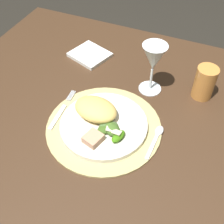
# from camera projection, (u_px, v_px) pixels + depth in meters

# --- Properties ---
(ground_plane) EXTENTS (6.00, 6.00, 0.00)m
(ground_plane) POSITION_uv_depth(u_px,v_px,m) (115.00, 207.00, 1.44)
(ground_plane) COLOR black
(dining_table) EXTENTS (1.16, 0.89, 0.73)m
(dining_table) POSITION_uv_depth(u_px,v_px,m) (116.00, 138.00, 1.02)
(dining_table) COLOR #402A1A
(dining_table) RESTS_ON ground
(placemat) EXTENTS (0.33, 0.33, 0.01)m
(placemat) POSITION_uv_depth(u_px,v_px,m) (105.00, 128.00, 0.84)
(placemat) COLOR tan
(placemat) RESTS_ON dining_table
(dinner_plate) EXTENTS (0.25, 0.25, 0.02)m
(dinner_plate) POSITION_uv_depth(u_px,v_px,m) (105.00, 125.00, 0.83)
(dinner_plate) COLOR silver
(dinner_plate) RESTS_ON placemat
(pasta_serving) EXTENTS (0.14, 0.11, 0.05)m
(pasta_serving) POSITION_uv_depth(u_px,v_px,m) (96.00, 109.00, 0.83)
(pasta_serving) COLOR #E4BC60
(pasta_serving) RESTS_ON dinner_plate
(salad_greens) EXTENTS (0.09, 0.08, 0.03)m
(salad_greens) POSITION_uv_depth(u_px,v_px,m) (111.00, 129.00, 0.80)
(salad_greens) COLOR #39561C
(salad_greens) RESTS_ON dinner_plate
(bread_piece) EXTENTS (0.05, 0.06, 0.02)m
(bread_piece) POSITION_uv_depth(u_px,v_px,m) (93.00, 138.00, 0.78)
(bread_piece) COLOR tan
(bread_piece) RESTS_ON dinner_plate
(fork) EXTENTS (0.02, 0.17, 0.00)m
(fork) POSITION_uv_depth(u_px,v_px,m) (61.00, 111.00, 0.88)
(fork) COLOR silver
(fork) RESTS_ON placemat
(spoon) EXTENTS (0.02, 0.13, 0.01)m
(spoon) POSITION_uv_depth(u_px,v_px,m) (157.00, 137.00, 0.81)
(spoon) COLOR silver
(spoon) RESTS_ON placemat
(napkin) EXTENTS (0.16, 0.15, 0.01)m
(napkin) POSITION_uv_depth(u_px,v_px,m) (90.00, 55.00, 1.07)
(napkin) COLOR white
(napkin) RESTS_ON dining_table
(wine_glass) EXTENTS (0.08, 0.08, 0.17)m
(wine_glass) POSITION_uv_depth(u_px,v_px,m) (154.00, 59.00, 0.87)
(wine_glass) COLOR silver
(wine_glass) RESTS_ON dining_table
(amber_tumbler) EXTENTS (0.07, 0.07, 0.11)m
(amber_tumbler) POSITION_uv_depth(u_px,v_px,m) (205.00, 83.00, 0.90)
(amber_tumbler) COLOR #D1843C
(amber_tumbler) RESTS_ON dining_table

